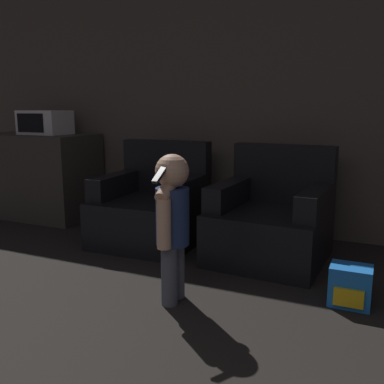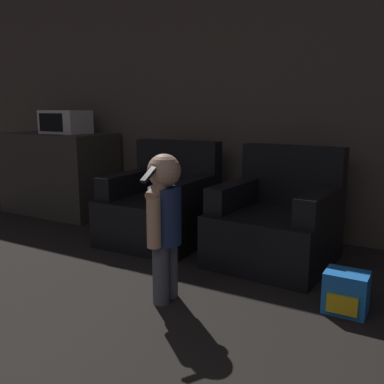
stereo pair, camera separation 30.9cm
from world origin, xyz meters
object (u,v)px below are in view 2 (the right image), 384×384
object	(u,v)px
person_toddler	(164,216)
microwave	(66,122)
armchair_left	(162,207)
armchair_right	(277,223)
toy_backpack	(346,293)

from	to	relation	value
person_toddler	microwave	distance (m)	2.66
armchair_left	person_toddler	size ratio (longest dim) A/B	0.98
armchair_left	armchair_right	distance (m)	1.10
armchair_right	person_toddler	world-z (taller)	person_toddler
toy_backpack	armchair_left	bearing A→B (deg)	159.62
microwave	toy_backpack	bearing A→B (deg)	-16.50
toy_backpack	armchair_right	bearing A→B (deg)	135.26
armchair_left	microwave	bearing A→B (deg)	166.41
armchair_left	person_toddler	xyz separation A→B (m)	(0.73, -1.06, 0.24)
toy_backpack	microwave	size ratio (longest dim) A/B	0.50
person_toddler	microwave	size ratio (longest dim) A/B	1.86
armchair_left	microwave	world-z (taller)	microwave
armchair_left	microwave	size ratio (longest dim) A/B	1.82
armchair_right	microwave	size ratio (longest dim) A/B	1.85
person_toddler	toy_backpack	bearing A→B (deg)	108.08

